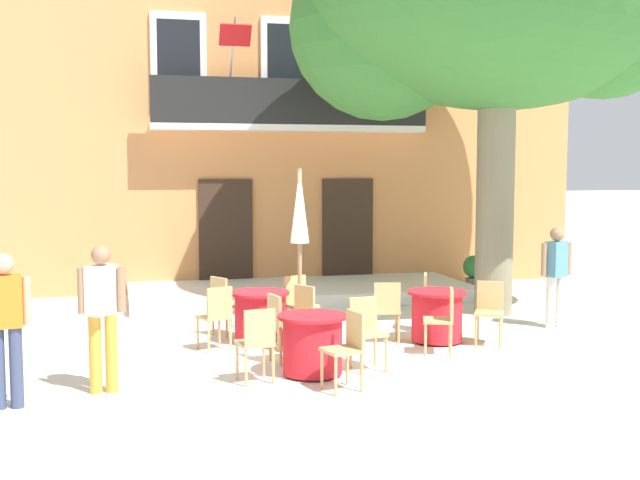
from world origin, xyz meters
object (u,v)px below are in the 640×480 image
at_px(plane_tree, 492,2).
at_px(cafe_chair_middle_3, 348,345).
at_px(cafe_chair_near_tree_3, 216,313).
at_px(ground_planter_left, 109,291).
at_px(cafe_chair_middle_1, 282,323).
at_px(pedestrian_by_tree, 6,321).
at_px(cafe_chair_front_1, 444,316).
at_px(cafe_table_middle, 313,344).
at_px(pedestrian_mid_plaza, 556,271).
at_px(cafe_chair_front_3, 432,298).
at_px(cafe_chair_near_tree_0, 299,313).
at_px(ground_planter_right, 473,271).
at_px(cafe_table_near_tree, 260,316).
at_px(cafe_chair_front_2, 490,308).
at_px(pedestrian_near_entrance, 102,310).
at_px(cafe_umbrella, 300,228).
at_px(cafe_chair_middle_0, 366,328).
at_px(cafe_chair_near_tree_2, 224,301).
at_px(cafe_chair_near_tree_1, 299,301).
at_px(cafe_chair_front_0, 386,308).
at_px(cafe_chair_middle_2, 257,340).
at_px(cafe_table_front, 437,316).

bearing_deg(plane_tree, cafe_chair_middle_3, -132.73).
height_order(cafe_chair_near_tree_3, ground_planter_left, cafe_chair_near_tree_3).
relative_size(cafe_chair_middle_1, ground_planter_left, 1.70).
bearing_deg(pedestrian_by_tree, cafe_chair_front_1, 11.84).
relative_size(cafe_table_middle, cafe_chair_middle_3, 0.95).
distance_m(cafe_chair_near_tree_3, pedestrian_mid_plaza, 5.47).
bearing_deg(cafe_chair_front_3, cafe_table_middle, -139.28).
xyz_separation_m(plane_tree, cafe_table_middle, (-3.94, -3.29, -4.94)).
bearing_deg(cafe_chair_near_tree_0, ground_planter_right, 42.80).
distance_m(plane_tree, cafe_table_near_tree, 6.66).
relative_size(cafe_table_near_tree, cafe_chair_front_2, 0.95).
height_order(pedestrian_near_entrance, pedestrian_by_tree, pedestrian_near_entrance).
bearing_deg(cafe_chair_middle_1, cafe_chair_near_tree_3, 129.57).
bearing_deg(cafe_table_middle, ground_planter_left, 114.07).
bearing_deg(cafe_umbrella, cafe_chair_middle_0, -77.17).
relative_size(cafe_chair_middle_0, pedestrian_near_entrance, 0.54).
bearing_deg(plane_tree, cafe_chair_near_tree_3, -161.33).
bearing_deg(cafe_chair_near_tree_2, cafe_chair_near_tree_1, -13.21).
relative_size(cafe_table_near_tree, pedestrian_mid_plaza, 0.53).
distance_m(cafe_chair_near_tree_2, ground_planter_left, 3.47).
bearing_deg(cafe_chair_front_2, pedestrian_near_entrance, -167.43).
distance_m(plane_tree, cafe_chair_front_0, 5.71).
height_order(cafe_table_near_tree, pedestrian_by_tree, pedestrian_by_tree).
relative_size(cafe_chair_near_tree_0, cafe_chair_front_0, 1.00).
relative_size(cafe_chair_near_tree_1, pedestrian_mid_plaza, 0.56).
distance_m(plane_tree, cafe_chair_near_tree_3, 7.08).
bearing_deg(cafe_chair_front_1, cafe_chair_front_0, 123.41).
distance_m(cafe_chair_near_tree_2, cafe_chair_middle_2, 2.76).
bearing_deg(cafe_chair_middle_3, pedestrian_by_tree, 176.94).
xyz_separation_m(cafe_chair_middle_3, cafe_table_front, (1.97, 2.08, -0.14)).
distance_m(cafe_chair_near_tree_1, pedestrian_by_tree, 4.78).
relative_size(cafe_table_middle, cafe_chair_front_0, 0.95).
bearing_deg(plane_tree, cafe_table_near_tree, -162.59).
height_order(cafe_table_near_tree, ground_planter_left, cafe_table_near_tree).
distance_m(cafe_table_near_tree, cafe_chair_front_1, 2.67).
bearing_deg(pedestrian_by_tree, cafe_chair_near_tree_1, 36.40).
bearing_deg(cafe_chair_middle_3, pedestrian_near_entrance, 168.35).
bearing_deg(cafe_chair_front_1, cafe_table_middle, -162.43).
bearing_deg(cafe_umbrella, cafe_table_front, -19.88).
distance_m(cafe_chair_front_0, cafe_chair_front_3, 1.14).
height_order(cafe_table_front, pedestrian_by_tree, pedestrian_by_tree).
height_order(cafe_chair_front_0, ground_planter_left, cafe_chair_front_0).
height_order(plane_tree, cafe_table_near_tree, plane_tree).
height_order(cafe_chair_near_tree_0, cafe_chair_near_tree_3, same).
bearing_deg(cafe_umbrella, cafe_chair_front_3, 0.93).
xyz_separation_m(cafe_chair_middle_1, cafe_chair_middle_2, (-0.49, -0.91, 0.00)).
bearing_deg(cafe_chair_near_tree_1, ground_planter_right, 37.03).
bearing_deg(pedestrian_near_entrance, cafe_chair_middle_0, 5.31).
relative_size(cafe_chair_front_1, cafe_chair_front_3, 1.00).
relative_size(cafe_chair_middle_0, cafe_chair_front_1, 1.00).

